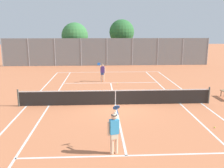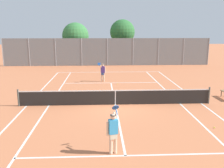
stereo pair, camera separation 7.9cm
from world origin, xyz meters
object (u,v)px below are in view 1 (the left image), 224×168
(player_near_side, at_px, (114,131))
(loose_tennis_ball_3, at_px, (215,127))
(tennis_net, at_px, (115,97))
(loose_tennis_ball_0, at_px, (117,84))
(tree_behind_left, at_px, (74,37))
(tree_behind_right, at_px, (122,33))
(player_far_left, at_px, (102,71))

(player_near_side, bearing_deg, loose_tennis_ball_3, 24.07)
(tennis_net, xyz_separation_m, loose_tennis_ball_0, (0.55, 5.82, -0.48))
(tree_behind_left, xyz_separation_m, tree_behind_right, (6.49, 0.55, 0.52))
(player_near_side, relative_size, tree_behind_right, 0.30)
(loose_tennis_ball_0, bearing_deg, loose_tennis_ball_3, -67.87)
(player_near_side, height_order, loose_tennis_ball_0, player_near_side)
(player_far_left, bearing_deg, loose_tennis_ball_0, -43.06)
(tennis_net, distance_m, tree_behind_left, 19.78)
(tennis_net, height_order, loose_tennis_ball_3, tennis_net)
(player_far_left, xyz_separation_m, loose_tennis_ball_3, (5.24, -10.96, -0.89))
(tennis_net, bearing_deg, tree_behind_right, 83.64)
(player_near_side, xyz_separation_m, loose_tennis_ball_3, (4.99, 2.23, -0.89))
(tennis_net, relative_size, loose_tennis_ball_0, 181.82)
(loose_tennis_ball_0, bearing_deg, tennis_net, -95.41)
(loose_tennis_ball_3, bearing_deg, player_far_left, 115.55)
(tennis_net, relative_size, tree_behind_right, 2.05)
(tennis_net, xyz_separation_m, tree_behind_right, (2.19, 19.61, 3.58))
(loose_tennis_ball_0, bearing_deg, player_near_side, -94.79)
(player_near_side, distance_m, loose_tennis_ball_3, 5.53)
(tennis_net, height_order, player_far_left, player_far_left)
(loose_tennis_ball_0, height_order, loose_tennis_ball_3, same)
(tennis_net, height_order, loose_tennis_ball_0, tennis_net)
(tennis_net, bearing_deg, loose_tennis_ball_3, -41.18)
(player_near_side, bearing_deg, loose_tennis_ball_0, 85.21)
(tennis_net, distance_m, loose_tennis_ball_0, 5.87)
(loose_tennis_ball_0, xyz_separation_m, tree_behind_right, (1.63, 13.79, 4.06))
(tree_behind_left, bearing_deg, loose_tennis_ball_3, -69.02)
(tennis_net, distance_m, player_far_left, 7.05)
(player_far_left, bearing_deg, player_near_side, -88.89)
(tree_behind_left, relative_size, tree_behind_right, 0.93)
(loose_tennis_ball_3, bearing_deg, tree_behind_right, 95.68)
(tree_behind_left, bearing_deg, loose_tennis_ball_0, -69.89)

